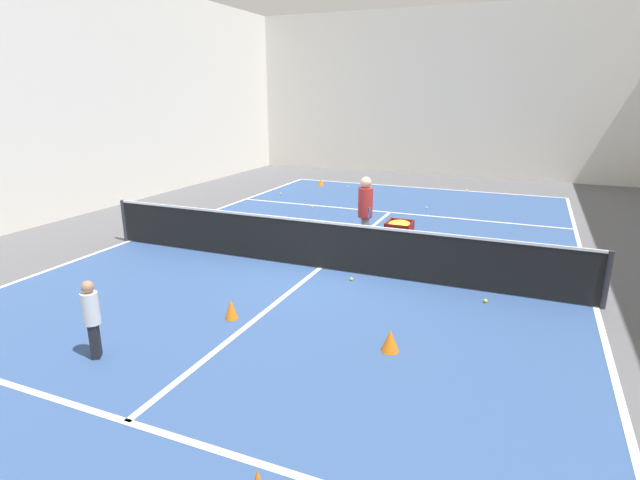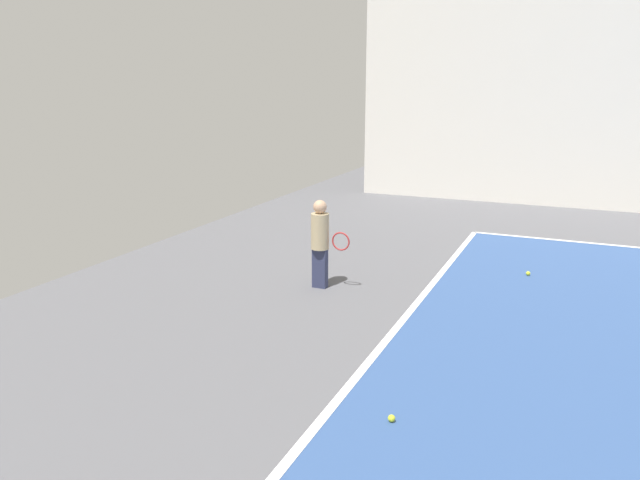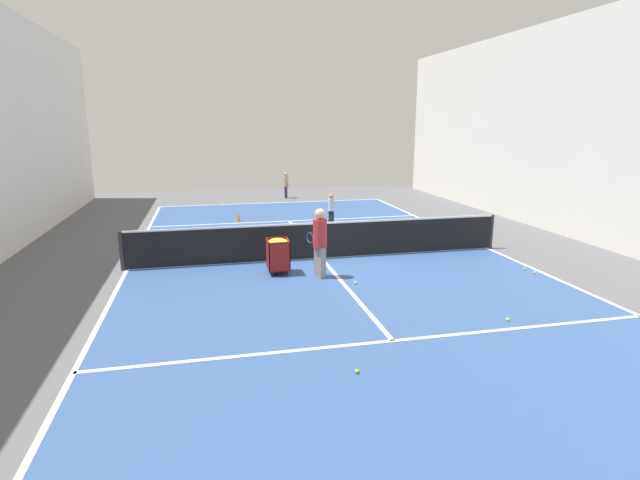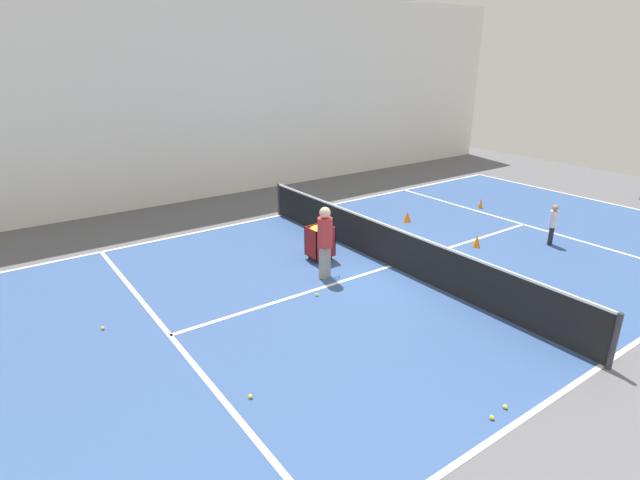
# 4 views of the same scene
# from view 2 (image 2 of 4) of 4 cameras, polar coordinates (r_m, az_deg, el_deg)

# --- Properties ---
(line_baseline_near) EXTENTS (10.70, 0.10, 0.00)m
(line_baseline_near) POSITION_cam_2_polar(r_m,az_deg,el_deg) (8.26, 7.49, -7.38)
(line_baseline_near) COLOR white
(line_baseline_near) RESTS_ON ground
(player_near_baseline) EXTENTS (0.27, 0.59, 1.35)m
(player_near_baseline) POSITION_cam_2_polar(r_m,az_deg,el_deg) (9.29, 0.06, 0.18)
(player_near_baseline) COLOR #2D3351
(player_near_baseline) RESTS_ON ground
(tennis_ball_1) EXTENTS (0.07, 0.07, 0.07)m
(tennis_ball_1) POSITION_cam_2_polar(r_m,az_deg,el_deg) (6.00, 6.56, -15.89)
(tennis_ball_1) COLOR yellow
(tennis_ball_1) RESTS_ON ground
(tennis_ball_4) EXTENTS (0.07, 0.07, 0.07)m
(tennis_ball_4) POSITION_cam_2_polar(r_m,az_deg,el_deg) (10.59, 18.49, -2.91)
(tennis_ball_4) COLOR yellow
(tennis_ball_4) RESTS_ON ground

